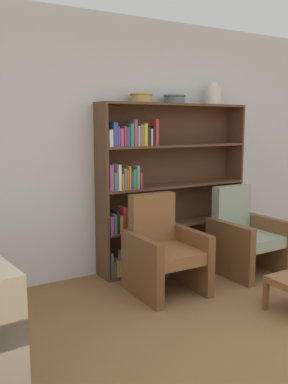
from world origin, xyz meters
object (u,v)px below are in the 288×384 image
object	(u,v)px
bookshelf	(160,187)
bowl_sage	(174,99)
armchair_cushioned	(244,237)
bowl_brass	(141,97)
vase_tall	(213,95)
armchair_leather	(163,251)

from	to	relation	value
bookshelf	bowl_sage	bearing A→B (deg)	-5.77
armchair_cushioned	bowl_brass	bearing A→B (deg)	-32.86
bookshelf	armchair_cushioned	size ratio (longest dim) A/B	1.97
armchair_cushioned	vase_tall	bearing A→B (deg)	-91.66
bowl_brass	bowl_sage	xyz separation A→B (m)	(0.43, 0.00, -0.00)
bookshelf	bowl_sage	size ratio (longest dim) A/B	7.41
bookshelf	bowl_brass	world-z (taller)	bowl_brass
vase_tall	armchair_leather	distance (m)	1.99
bowl_brass	vase_tall	distance (m)	0.98
bowl_sage	armchair_cushioned	world-z (taller)	bowl_sage
bowl_brass	armchair_cushioned	bearing A→B (deg)	-31.84
bowl_sage	armchair_leather	world-z (taller)	bowl_sage
bowl_brass	armchair_cushioned	size ratio (longest dim) A/B	0.26
armchair_leather	bowl_brass	bearing A→B (deg)	-98.73
bookshelf	armchair_cushioned	bearing A→B (deg)	-41.10
bookshelf	bowl_sage	xyz separation A→B (m)	(0.17, -0.02, 0.97)
vase_tall	armchair_leather	world-z (taller)	vase_tall
bookshelf	armchair_cushioned	world-z (taller)	bookshelf
bowl_brass	armchair_leather	distance (m)	1.62
vase_tall	armchair_leather	size ratio (longest dim) A/B	0.27
vase_tall	bowl_sage	bearing A→B (deg)	180.00
bookshelf	vase_tall	world-z (taller)	vase_tall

